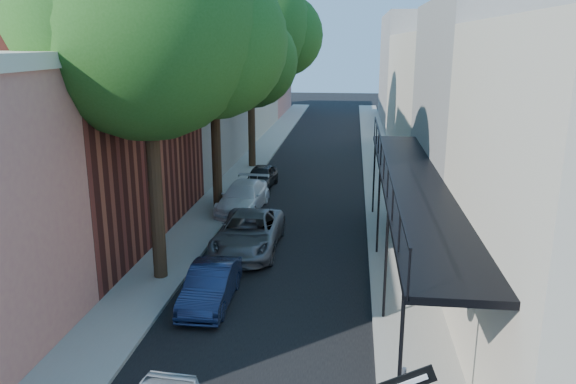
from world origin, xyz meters
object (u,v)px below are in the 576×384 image
(oak_far, at_px, (258,29))
(oak_mid, at_px, (223,53))
(parked_car_b, at_px, (211,285))
(oak_near, at_px, (163,30))
(parked_car_c, at_px, (249,233))
(parked_car_e, at_px, (261,177))
(parked_car_d, at_px, (243,197))

(oak_far, bearing_deg, oak_mid, -90.41)
(oak_mid, height_order, parked_car_b, oak_mid)
(oak_near, relative_size, parked_car_c, 2.33)
(parked_car_e, bearing_deg, parked_car_b, -83.66)
(oak_mid, relative_size, oak_far, 0.86)
(oak_near, bearing_deg, parked_car_e, 85.65)
(oak_near, xyz_separation_m, parked_car_d, (0.77, 7.69, -7.23))
(oak_mid, bearing_deg, oak_near, -89.63)
(parked_car_b, bearing_deg, parked_car_d, 94.72)
(oak_mid, distance_m, parked_car_d, 6.47)
(parked_car_d, bearing_deg, parked_car_c, -73.06)
(parked_car_c, relative_size, parked_car_e, 1.42)
(oak_far, height_order, parked_car_d, oak_far)
(parked_car_b, bearing_deg, oak_mid, 99.29)
(oak_far, relative_size, parked_car_c, 2.43)
(oak_near, xyz_separation_m, oak_far, (0.01, 17.01, 0.38))
(parked_car_d, height_order, parked_car_e, parked_car_d)
(oak_near, distance_m, parked_car_e, 14.02)
(oak_mid, height_order, oak_far, oak_far)
(oak_near, height_order, parked_car_b, oak_near)
(oak_near, distance_m, parked_car_c, 7.93)
(parked_car_c, bearing_deg, parked_car_b, -94.07)
(parked_car_c, relative_size, parked_car_d, 1.10)
(oak_far, height_order, parked_car_c, oak_far)
(parked_car_c, xyz_separation_m, parked_car_d, (-1.17, 4.98, -0.04))
(parked_car_d, bearing_deg, parked_car_e, 91.80)
(parked_car_b, distance_m, parked_car_c, 4.53)
(parked_car_c, bearing_deg, parked_car_e, 96.16)
(oak_mid, height_order, parked_car_d, oak_mid)
(oak_far, relative_size, parked_car_b, 3.36)
(parked_car_d, bearing_deg, parked_car_b, -81.09)
(oak_far, xyz_separation_m, parked_car_c, (1.93, -14.29, -7.58))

